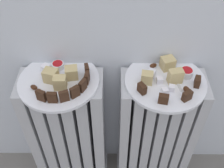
% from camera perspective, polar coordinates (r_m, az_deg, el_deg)
% --- Properties ---
extents(radiator_left, '(0.31, 0.15, 0.62)m').
position_cam_1_polar(radiator_left, '(1.20, -8.81, -10.18)').
color(radiator_left, '#B2B2B7').
rests_on(radiator_left, ground_plane).
extents(radiator_right, '(0.31, 0.15, 0.62)m').
position_cam_1_polar(radiator_right, '(1.19, 8.82, -10.30)').
color(radiator_right, '#B2B2B7').
rests_on(radiator_right, ground_plane).
extents(plate_left, '(0.28, 0.28, 0.01)m').
position_cam_1_polar(plate_left, '(0.95, -10.92, 0.65)').
color(plate_left, white).
rests_on(plate_left, radiator_left).
extents(plate_right, '(0.28, 0.28, 0.01)m').
position_cam_1_polar(plate_right, '(0.95, 10.94, 0.52)').
color(plate_right, white).
rests_on(plate_right, radiator_right).
extents(dark_cake_slice_left_0, '(0.03, 0.02, 0.04)m').
position_cam_1_polar(dark_cake_slice_left_0, '(0.88, -14.41, -2.34)').
color(dark_cake_slice_left_0, '#382114').
rests_on(dark_cake_slice_left_0, plate_left).
extents(dark_cake_slice_left_1, '(0.03, 0.01, 0.04)m').
position_cam_1_polar(dark_cake_slice_left_1, '(0.87, -12.23, -2.75)').
color(dark_cake_slice_left_1, '#382114').
rests_on(dark_cake_slice_left_1, plate_left).
extents(dark_cake_slice_left_2, '(0.03, 0.02, 0.04)m').
position_cam_1_polar(dark_cake_slice_left_2, '(0.86, -9.86, -2.50)').
color(dark_cake_slice_left_2, '#382114').
rests_on(dark_cake_slice_left_2, plate_left).
extents(dark_cake_slice_left_3, '(0.03, 0.03, 0.04)m').
position_cam_1_polar(dark_cake_slice_left_3, '(0.87, -7.68, -1.63)').
color(dark_cake_slice_left_3, '#382114').
rests_on(dark_cake_slice_left_3, plate_left).
extents(dark_cake_slice_left_4, '(0.03, 0.03, 0.04)m').
position_cam_1_polar(dark_cake_slice_left_4, '(0.89, -6.04, -0.30)').
color(dark_cake_slice_left_4, '#382114').
rests_on(dark_cake_slice_left_4, plate_left).
extents(dark_cake_slice_left_5, '(0.02, 0.03, 0.04)m').
position_cam_1_polar(dark_cake_slice_left_5, '(0.91, -5.18, 1.26)').
color(dark_cake_slice_left_5, '#382114').
rests_on(dark_cake_slice_left_5, plate_left).
extents(dark_cake_slice_left_6, '(0.02, 0.03, 0.04)m').
position_cam_1_polar(dark_cake_slice_left_6, '(0.94, -5.17, 2.82)').
color(dark_cake_slice_left_6, '#382114').
rests_on(dark_cake_slice_left_6, plate_left).
extents(marble_cake_slice_left_0, '(0.04, 0.03, 0.05)m').
position_cam_1_polar(marble_cake_slice_left_0, '(0.90, -10.67, 0.28)').
color(marble_cake_slice_left_0, tan).
rests_on(marble_cake_slice_left_0, plate_left).
extents(marble_cake_slice_left_1, '(0.05, 0.05, 0.05)m').
position_cam_1_polar(marble_cake_slice_left_1, '(0.93, -12.50, 1.69)').
color(marble_cake_slice_left_1, tan).
rests_on(marble_cake_slice_left_1, plate_left).
extents(marble_cake_slice_left_2, '(0.05, 0.04, 0.04)m').
position_cam_1_polar(marble_cake_slice_left_2, '(0.93, -8.36, 2.29)').
color(marble_cake_slice_left_2, tan).
rests_on(marble_cake_slice_left_2, plate_left).
extents(turkish_delight_left_0, '(0.03, 0.03, 0.02)m').
position_cam_1_polar(turkish_delight_left_0, '(0.97, -8.39, 3.20)').
color(turkish_delight_left_0, white).
rests_on(turkish_delight_left_0, plate_left).
extents(turkish_delight_left_1, '(0.03, 0.03, 0.03)m').
position_cam_1_polar(turkish_delight_left_1, '(0.98, -13.46, 3.18)').
color(turkish_delight_left_1, white).
rests_on(turkish_delight_left_1, plate_left).
extents(medjool_date_left_0, '(0.03, 0.03, 0.02)m').
position_cam_1_polar(medjool_date_left_0, '(0.91, -14.72, -1.55)').
color(medjool_date_left_0, '#3D1E0F').
rests_on(medjool_date_left_0, plate_left).
extents(medjool_date_left_1, '(0.03, 0.03, 0.01)m').
position_cam_1_polar(medjool_date_left_1, '(0.93, -15.81, -0.65)').
color(medjool_date_left_1, '#3D1E0F').
rests_on(medjool_date_left_1, plate_left).
extents(jam_bowl_left, '(0.04, 0.04, 0.02)m').
position_cam_1_polar(jam_bowl_left, '(0.99, -11.11, 3.85)').
color(jam_bowl_left, white).
rests_on(jam_bowl_left, plate_left).
extents(dark_cake_slice_right_0, '(0.03, 0.04, 0.03)m').
position_cam_1_polar(dark_cake_slice_right_0, '(0.88, 6.20, -0.93)').
color(dark_cake_slice_right_0, '#382114').
rests_on(dark_cake_slice_right_0, plate_right).
extents(dark_cake_slice_right_1, '(0.03, 0.02, 0.03)m').
position_cam_1_polar(dark_cake_slice_right_1, '(0.86, 10.56, -3.05)').
color(dark_cake_slice_right_1, '#382114').
rests_on(dark_cake_slice_right_1, plate_right).
extents(dark_cake_slice_right_2, '(0.04, 0.03, 0.03)m').
position_cam_1_polar(dark_cake_slice_right_2, '(0.89, 15.24, -2.38)').
color(dark_cake_slice_right_2, '#382114').
rests_on(dark_cake_slice_right_2, plate_right).
extents(dark_cake_slice_right_3, '(0.02, 0.03, 0.03)m').
position_cam_1_polar(dark_cake_slice_right_3, '(0.94, 17.18, 0.46)').
color(dark_cake_slice_right_3, '#382114').
rests_on(dark_cake_slice_right_3, plate_right).
extents(marble_cake_slice_right_0, '(0.04, 0.04, 0.04)m').
position_cam_1_polar(marble_cake_slice_right_0, '(0.91, 7.23, 1.28)').
color(marble_cake_slice_right_0, tan).
rests_on(marble_cake_slice_right_0, plate_right).
extents(marble_cake_slice_right_1, '(0.05, 0.04, 0.05)m').
position_cam_1_polar(marble_cake_slice_right_1, '(0.93, 12.93, 1.56)').
color(marble_cake_slice_right_1, tan).
rests_on(marble_cake_slice_right_1, plate_right).
extents(marble_cake_slice_right_2, '(0.05, 0.05, 0.04)m').
position_cam_1_polar(marble_cake_slice_right_2, '(0.98, 11.40, 4.22)').
color(marble_cake_slice_right_2, tan).
rests_on(marble_cake_slice_right_2, plate_right).
extents(turkish_delight_right_0, '(0.03, 0.03, 0.02)m').
position_cam_1_polar(turkish_delight_right_0, '(0.94, 8.13, 2.23)').
color(turkish_delight_right_0, white).
rests_on(turkish_delight_right_0, plate_right).
extents(turkish_delight_right_1, '(0.02, 0.02, 0.02)m').
position_cam_1_polar(turkish_delight_right_1, '(0.93, 9.76, 0.80)').
color(turkish_delight_right_1, white).
rests_on(turkish_delight_right_1, plate_right).
extents(turkish_delight_right_2, '(0.02, 0.02, 0.02)m').
position_cam_1_polar(turkish_delight_right_2, '(0.91, 12.16, -0.79)').
color(turkish_delight_right_2, white).
rests_on(turkish_delight_right_2, plate_right).
extents(turkish_delight_right_3, '(0.02, 0.02, 0.02)m').
position_cam_1_polar(turkish_delight_right_3, '(0.90, 10.86, -1.44)').
color(turkish_delight_right_3, white).
rests_on(turkish_delight_right_3, plate_right).
extents(medjool_date_right_0, '(0.03, 0.02, 0.02)m').
position_cam_1_polar(medjool_date_right_0, '(0.98, 8.49, 3.79)').
color(medjool_date_right_0, '#3D1E0F').
rests_on(medjool_date_right_0, plate_right).
extents(medjool_date_right_1, '(0.02, 0.03, 0.02)m').
position_cam_1_polar(medjool_date_right_1, '(0.92, 15.08, -1.06)').
color(medjool_date_right_1, '#3D1E0F').
rests_on(medjool_date_right_1, plate_right).
extents(jam_bowl_right, '(0.05, 0.05, 0.03)m').
position_cam_1_polar(jam_bowl_right, '(0.97, 15.10, 2.32)').
color(jam_bowl_right, white).
rests_on(jam_bowl_right, plate_right).
extents(fork, '(0.03, 0.11, 0.00)m').
position_cam_1_polar(fork, '(0.96, 12.95, 1.22)').
color(fork, silver).
rests_on(fork, plate_right).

